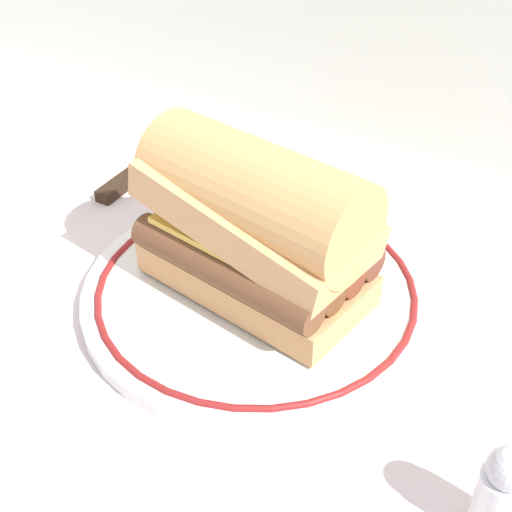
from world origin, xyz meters
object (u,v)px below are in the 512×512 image
Objects in this scene: salt_shaker at (501,494)px; butter_knife at (139,172)px; plate at (256,292)px; sausage_sandwich at (256,222)px; drinking_glass at (0,194)px.

salt_shaker is 0.48m from butter_knife.
salt_shaker reaches higher than plate.
drinking_glass is at bearing -161.27° from sausage_sandwich.
butter_knife is at bearing 75.65° from drinking_glass.
sausage_sandwich is 1.73× the size of drinking_glass.
drinking_glass is 1.59× the size of salt_shaker.
sausage_sandwich is at bearing 152.88° from salt_shaker.
sausage_sandwich reaches higher than butter_knife.
sausage_sandwich is at bearing -29.07° from butter_knife.
butter_knife is (-0.20, 0.11, -0.00)m from plate.
sausage_sandwich reaches higher than plate.
plate is 2.51× the size of drinking_glass.
salt_shaker is at bearing -9.80° from drinking_glass.
plate is 0.23m from butter_knife.
butter_knife is (-0.42, 0.23, -0.03)m from salt_shaker.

